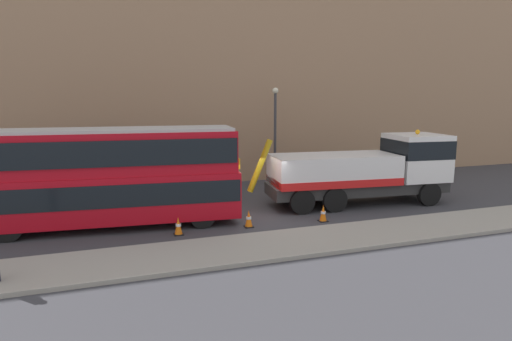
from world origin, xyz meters
The scene contains 9 objects.
ground_plane centered at (0.00, 0.00, 0.00)m, with size 120.00×120.00×0.00m, color #38383D.
near_kerb centered at (0.00, -4.20, 0.07)m, with size 60.00×2.80×0.15m, color gray.
building_facade centered at (0.00, 8.36, 8.07)m, with size 60.00×1.50×16.00m.
recovery_tow_truck centered at (5.94, 0.26, 1.76)m, with size 10.23×3.44×3.67m.
double_decker_bus centered at (-6.46, 0.31, 2.23)m, with size 11.19×3.54×4.06m.
traffic_cone_near_bus centered at (-3.76, -1.70, 0.34)m, with size 0.36×0.36×0.72m.
traffic_cone_midway centered at (-0.86, -1.63, 0.34)m, with size 0.36×0.36×0.72m.
traffic_cone_near_truck centered at (2.43, -1.89, 0.34)m, with size 0.36×0.36×0.72m.
street_lamp centered at (3.33, 6.17, 3.47)m, with size 0.36×0.36×5.83m.
Camera 1 is at (-6.13, -17.99, 5.35)m, focal length 30.36 mm.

